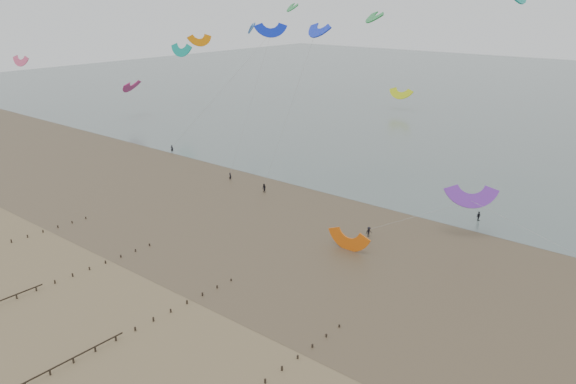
# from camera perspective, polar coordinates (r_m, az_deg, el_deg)

# --- Properties ---
(ground) EXTENTS (500.00, 500.00, 0.00)m
(ground) POSITION_cam_1_polar(r_m,az_deg,el_deg) (74.53, -14.69, -11.18)
(ground) COLOR brown
(ground) RESTS_ON ground
(sea_and_shore) EXTENTS (500.00, 665.00, 0.03)m
(sea_and_shore) POSITION_cam_1_polar(r_m,az_deg,el_deg) (98.37, 0.11, -2.84)
(sea_and_shore) COLOR #475654
(sea_and_shore) RESTS_ON ground
(kitesurfer_lead) EXTENTS (0.64, 0.44, 1.70)m
(kitesurfer_lead) POSITION_cam_1_polar(r_m,az_deg,el_deg) (119.98, -5.89, 1.60)
(kitesurfer_lead) COLOR black
(kitesurfer_lead) RESTS_ON ground
(kitesurfers) EXTENTS (142.53, 19.28, 1.89)m
(kitesurfers) POSITION_cam_1_polar(r_m,az_deg,el_deg) (95.76, 16.42, -3.76)
(kitesurfers) COLOR black
(kitesurfers) RESTS_ON ground
(grounded_kite) EXTENTS (6.28, 4.90, 3.45)m
(grounded_kite) POSITION_cam_1_polar(r_m,az_deg,el_deg) (87.56, 6.11, -5.85)
(grounded_kite) COLOR #E15C0E
(grounded_kite) RESTS_ON ground
(kites_airborne) EXTENTS (264.54, 98.24, 41.97)m
(kites_airborne) POSITION_cam_1_polar(r_m,az_deg,el_deg) (146.96, 10.62, 13.10)
(kites_airborne) COLOR orange
(kites_airborne) RESTS_ON ground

